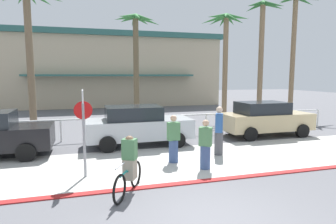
# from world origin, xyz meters

# --- Properties ---
(ground_plane) EXTENTS (80.00, 80.00, 0.00)m
(ground_plane) POSITION_xyz_m (0.00, 10.00, 0.00)
(ground_plane) COLOR #5B5B60
(sidewalk_strip) EXTENTS (44.00, 4.00, 0.02)m
(sidewalk_strip) POSITION_xyz_m (0.00, 4.20, 0.01)
(sidewalk_strip) COLOR beige
(sidewalk_strip) RESTS_ON ground
(curb_paint) EXTENTS (44.00, 0.24, 0.03)m
(curb_paint) POSITION_xyz_m (0.00, 2.20, 0.01)
(curb_paint) COLOR maroon
(curb_paint) RESTS_ON ground
(building_backdrop) EXTENTS (22.07, 10.31, 7.06)m
(building_backdrop) POSITION_xyz_m (0.04, 26.44, 3.55)
(building_backdrop) COLOR #BCAD8E
(building_backdrop) RESTS_ON ground
(rail_fence) EXTENTS (21.15, 0.08, 1.04)m
(rail_fence) POSITION_xyz_m (-0.00, 8.50, 0.84)
(rail_fence) COLOR white
(rail_fence) RESTS_ON ground
(stop_sign_bike_lane) EXTENTS (0.52, 0.56, 2.56)m
(stop_sign_bike_lane) POSITION_xyz_m (-2.48, 3.49, 1.68)
(stop_sign_bike_lane) COLOR gray
(stop_sign_bike_lane) RESTS_ON ground
(palm_tree_3) EXTENTS (3.34, 3.38, 7.44)m
(palm_tree_3) POSITION_xyz_m (-5.06, 11.54, 5.75)
(palm_tree_3) COLOR #756047
(palm_tree_3) RESTS_ON ground
(palm_tree_4) EXTENTS (3.00, 3.10, 6.91)m
(palm_tree_4) POSITION_xyz_m (0.88, 13.88, 5.26)
(palm_tree_4) COLOR brown
(palm_tree_4) RESTS_ON ground
(palm_tree_5) EXTENTS (3.19, 3.06, 7.28)m
(palm_tree_5) POSITION_xyz_m (7.19, 13.82, 5.61)
(palm_tree_5) COLOR #846B4C
(palm_tree_5) RESTS_ON ground
(palm_tree_6) EXTENTS (2.94, 3.31, 8.16)m
(palm_tree_6) POSITION_xyz_m (9.75, 13.18, 5.85)
(palm_tree_6) COLOR #846B4C
(palm_tree_6) RESTS_ON ground
(palm_tree_7) EXTENTS (3.08, 2.83, 8.97)m
(palm_tree_7) POSITION_xyz_m (13.04, 13.92, 6.29)
(palm_tree_7) COLOR #846B4C
(palm_tree_7) RESTS_ON ground
(car_silver_2) EXTENTS (4.40, 2.02, 1.69)m
(car_silver_2) POSITION_xyz_m (-0.29, 6.95, 0.87)
(car_silver_2) COLOR #B2B7BC
(car_silver_2) RESTS_ON ground
(car_tan_3) EXTENTS (4.40, 2.02, 1.69)m
(car_tan_3) POSITION_xyz_m (6.08, 7.17, 0.87)
(car_tan_3) COLOR tan
(car_tan_3) RESTS_ON ground
(cyclist_teal_0) EXTENTS (0.96, 1.61, 1.50)m
(cyclist_teal_0) POSITION_xyz_m (-1.41, 2.00, 0.69)
(cyclist_teal_0) COLOR black
(cyclist_teal_0) RESTS_ON ground
(pedestrian_0) EXTENTS (0.48, 0.44, 1.60)m
(pedestrian_0) POSITION_xyz_m (1.19, 3.20, 0.73)
(pedestrian_0) COLOR #384C7A
(pedestrian_0) RESTS_ON ground
(pedestrian_1) EXTENTS (0.44, 0.48, 1.84)m
(pedestrian_1) POSITION_xyz_m (2.33, 4.59, 0.86)
(pedestrian_1) COLOR #4C4C51
(pedestrian_1) RESTS_ON ground
(pedestrian_2) EXTENTS (0.41, 0.33, 1.65)m
(pedestrian_2) POSITION_xyz_m (0.42, 4.14, 0.76)
(pedestrian_2) COLOR #384C7A
(pedestrian_2) RESTS_ON ground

